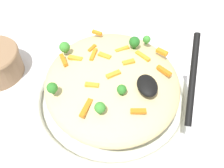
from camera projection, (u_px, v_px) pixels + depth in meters
The scene contains 25 objects.
ground_plane at pixel (112, 103), 0.62m from camera, with size 2.40×2.40×0.00m, color silver.
serving_bowl at pixel (112, 97), 0.60m from camera, with size 0.37×0.37×0.04m.
pasta_mound at pixel (112, 82), 0.55m from camera, with size 0.32×0.30×0.08m, color #DBC689.
carrot_piece_0 at pixel (113, 75), 0.51m from camera, with size 0.03×0.01×0.01m, color orange.
carrot_piece_1 at pixel (162, 52), 0.56m from camera, with size 0.03×0.01×0.01m, color orange.
carrot_piece_2 at pixel (75, 58), 0.55m from camera, with size 0.03×0.01×0.01m, color orange.
carrot_piece_3 at pixel (122, 49), 0.57m from camera, with size 0.03×0.01×0.01m, color orange.
carrot_piece_4 at pixel (92, 85), 0.49m from camera, with size 0.03×0.01×0.01m, color orange.
carrot_piece_5 at pixel (92, 48), 0.57m from camera, with size 0.02×0.01×0.01m, color orange.
carrot_piece_6 at pixel (143, 56), 0.55m from camera, with size 0.04×0.01×0.01m, color orange.
carrot_piece_7 at pixel (86, 108), 0.46m from camera, with size 0.04×0.01×0.01m, color orange.
carrot_piece_8 at pixel (129, 62), 0.53m from camera, with size 0.03×0.01×0.01m, color orange.
carrot_piece_9 at pixel (94, 55), 0.55m from camera, with size 0.04×0.01×0.01m, color orange.
carrot_piece_10 at pixel (138, 111), 0.46m from camera, with size 0.03×0.01×0.01m, color orange.
carrot_piece_11 at pixel (63, 60), 0.54m from camera, with size 0.04×0.01×0.01m, color orange.
carrot_piece_12 at pixel (105, 56), 0.55m from camera, with size 0.03×0.01×0.01m, color orange.
carrot_piece_13 at pixel (97, 33), 0.61m from camera, with size 0.03×0.01×0.01m, color orange.
carrot_piece_14 at pixel (164, 71), 0.52m from camera, with size 0.04×0.01×0.01m, color orange.
broccoli_floret_0 at pixel (100, 108), 0.45m from camera, with size 0.02×0.02×0.03m.
broccoli_floret_1 at pixel (122, 90), 0.47m from camera, with size 0.02×0.02×0.02m.
broccoli_floret_2 at pixel (52, 88), 0.48m from camera, with size 0.02×0.02×0.03m.
broccoli_floret_3 at pixel (134, 42), 0.56m from camera, with size 0.02×0.02×0.03m.
broccoli_floret_4 at pixel (65, 47), 0.55m from camera, with size 0.02×0.02×0.03m.
broccoli_floret_5 at pixel (147, 40), 0.58m from camera, with size 0.02×0.02×0.02m.
serving_spoon at pixel (164, 83), 0.47m from camera, with size 0.15×0.13×0.09m.
Camera 1 is at (-0.36, 0.06, 0.50)m, focal length 39.82 mm.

